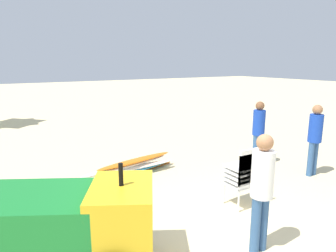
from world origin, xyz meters
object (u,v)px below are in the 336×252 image
object	(u,v)px
lifeguard_near_left	(315,135)
lifeguard_near_center	(259,129)
utility_cart	(60,216)
stacked_plastic_chairs	(244,173)
lifeguard_near_right	(262,185)
surfboard_pile	(132,167)

from	to	relation	value
lifeguard_near_left	lifeguard_near_center	size ratio (longest dim) A/B	1.01
lifeguard_near_center	lifeguard_near_left	bearing A→B (deg)	-64.81
utility_cart	stacked_plastic_chairs	bearing A→B (deg)	0.83
utility_cart	lifeguard_near_center	size ratio (longest dim) A/B	1.61
lifeguard_near_center	lifeguard_near_right	bearing A→B (deg)	-137.16
utility_cart	lifeguard_near_left	size ratio (longest dim) A/B	1.59
lifeguard_near_center	lifeguard_near_right	world-z (taller)	lifeguard_near_right
surfboard_pile	lifeguard_near_left	distance (m)	4.53
lifeguard_near_center	lifeguard_near_right	xyz separation A→B (m)	(-2.91, -2.70, 0.03)
utility_cart	lifeguard_near_right	size ratio (longest dim) A/B	1.57
lifeguard_near_left	surfboard_pile	bearing A→B (deg)	148.08
stacked_plastic_chairs	lifeguard_near_left	bearing A→B (deg)	7.07
surfboard_pile	stacked_plastic_chairs	bearing A→B (deg)	-67.90
surfboard_pile	lifeguard_near_center	size ratio (longest dim) A/B	1.52
surfboard_pile	utility_cart	bearing A→B (deg)	-129.66
lifeguard_near_left	lifeguard_near_right	size ratio (longest dim) A/B	0.99
utility_cart	lifeguard_near_left	distance (m)	6.07
lifeguard_near_center	stacked_plastic_chairs	bearing A→B (deg)	-143.28
lifeguard_near_left	utility_cart	bearing A→B (deg)	-176.38
lifeguard_near_left	lifeguard_near_right	xyz separation A→B (m)	(-3.49, -1.46, 0.02)
stacked_plastic_chairs	lifeguard_near_left	xyz separation A→B (m)	(2.69, 0.33, 0.32)
utility_cart	lifeguard_near_left	bearing A→B (deg)	3.62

